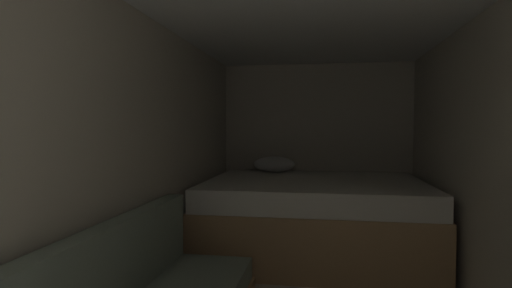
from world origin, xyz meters
TOP-DOWN VIEW (x-y plane):
  - wall_back at (0.00, 4.76)m, footprint 2.38×0.05m
  - wall_left at (-1.17, 2.09)m, footprint 0.05×5.29m
  - bed at (-0.01, 3.82)m, footprint 2.16×1.74m

SIDE VIEW (x-z plane):
  - bed at x=-0.01m, z-range -0.09..0.85m
  - wall_back at x=0.00m, z-range 0.00..2.07m
  - wall_left at x=-1.17m, z-range 0.00..2.07m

